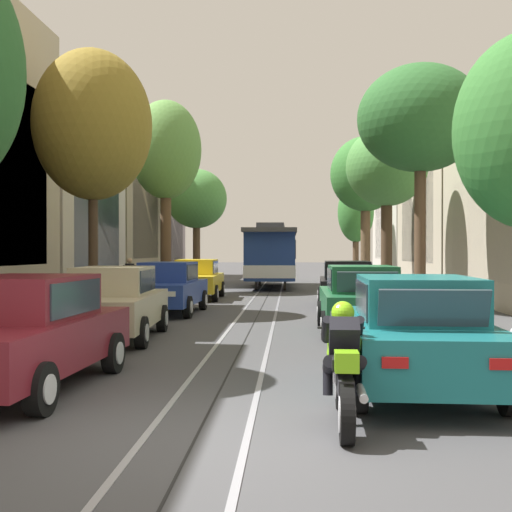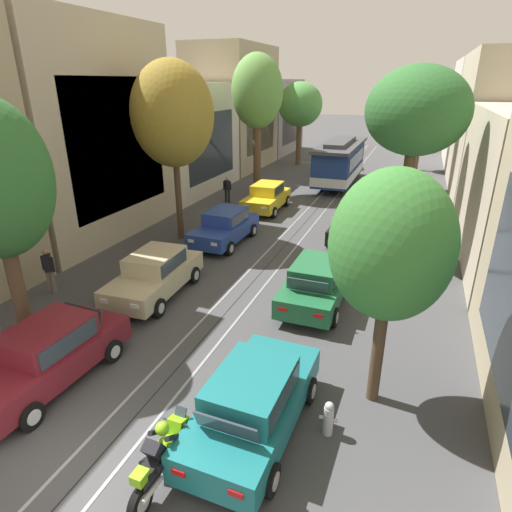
{
  "view_description": "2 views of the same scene",
  "coord_description": "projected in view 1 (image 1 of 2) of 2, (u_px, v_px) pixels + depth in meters",
  "views": [
    {
      "loc": [
        0.98,
        -6.55,
        1.94
      ],
      "look_at": [
        -0.36,
        18.38,
        1.72
      ],
      "focal_mm": 45.18,
      "sensor_mm": 36.0,
      "label": 1
    },
    {
      "loc": [
        5.32,
        -4.39,
        7.16
      ],
      "look_at": [
        0.0,
        9.8,
        0.95
      ],
      "focal_mm": 30.09,
      "sensor_mm": 36.0,
      "label": 2
    }
  ],
  "objects": [
    {
      "name": "street_tree_kerb_right_second",
      "position": [
        420.0,
        120.0,
        20.17
      ],
      "size": [
        3.94,
        3.62,
        7.78
      ],
      "color": "brown",
      "rests_on": "ground"
    },
    {
      "name": "street_tree_kerb_left_fourth",
      "position": [
        197.0,
        199.0,
        41.01
      ],
      "size": [
        3.87,
        3.95,
        7.14
      ],
      "color": "brown",
      "rests_on": "ground"
    },
    {
      "name": "parked_car_maroon_near_left",
      "position": [
        22.0,
        332.0,
        8.95
      ],
      "size": [
        2.12,
        4.41,
        1.58
      ],
      "color": "maroon",
      "rests_on": "ground"
    },
    {
      "name": "street_tree_kerb_left_mid",
      "position": [
        166.0,
        152.0,
        29.42
      ],
      "size": [
        3.27,
        3.21,
        8.82
      ],
      "color": "brown",
      "rests_on": "ground"
    },
    {
      "name": "pedestrian_on_right_pavement",
      "position": [
        130.0,
        275.0,
        26.74
      ],
      "size": [
        0.55,
        0.41,
        1.63
      ],
      "color": "black",
      "rests_on": "ground"
    },
    {
      "name": "parked_car_green_second_right",
      "position": [
        361.0,
        299.0,
        15.13
      ],
      "size": [
        2.03,
        4.37,
        1.58
      ],
      "color": "#1E6038",
      "rests_on": "ground"
    },
    {
      "name": "street_tree_kerb_left_second",
      "position": [
        93.0,
        125.0,
        19.71
      ],
      "size": [
        3.59,
        3.85,
        8.1
      ],
      "color": "#4C3826",
      "rests_on": "ground"
    },
    {
      "name": "ground_plane",
      "position": [
        266.0,
        299.0,
        25.56
      ],
      "size": [
        160.0,
        160.0,
        0.0
      ],
      "primitive_type": "plane",
      "color": "#424244"
    },
    {
      "name": "street_tree_kerb_right_mid",
      "position": [
        387.0,
        168.0,
        25.96
      ],
      "size": [
        3.28,
        3.51,
        6.94
      ],
      "color": "#4C3826",
      "rests_on": "ground"
    },
    {
      "name": "building_facade_left",
      "position": [
        45.0,
        191.0,
        28.65
      ],
      "size": [
        5.8,
        47.15,
        10.82
      ],
      "color": "tan",
      "rests_on": "ground"
    },
    {
      "name": "cable_car_trolley",
      "position": [
        272.0,
        256.0,
        33.55
      ],
      "size": [
        2.6,
        9.14,
        3.28
      ],
      "color": "navy",
      "rests_on": "ground"
    },
    {
      "name": "trolley_track_rails",
      "position": [
        268.0,
        294.0,
        28.3
      ],
      "size": [
        1.14,
        55.45,
        0.01
      ],
      "color": "gray",
      "rests_on": "ground"
    },
    {
      "name": "motorcycle_with_rider",
      "position": [
        344.0,
        367.0,
        7.1
      ],
      "size": [
        0.56,
        1.99,
        1.37
      ],
      "color": "black",
      "rests_on": "ground"
    },
    {
      "name": "parked_car_beige_second_left",
      "position": [
        113.0,
        303.0,
        14.05
      ],
      "size": [
        2.14,
        4.42,
        1.58
      ],
      "color": "#C1B28E",
      "rests_on": "ground"
    },
    {
      "name": "parked_car_black_mid_right",
      "position": [
        347.0,
        284.0,
        21.91
      ],
      "size": [
        2.12,
        4.41,
        1.58
      ],
      "color": "black",
      "rests_on": "ground"
    },
    {
      "name": "building_facade_right",
      "position": [
        489.0,
        207.0,
        29.06
      ],
      "size": [
        5.02,
        47.15,
        8.91
      ],
      "color": "tan",
      "rests_on": "ground"
    },
    {
      "name": "parked_car_blue_mid_left",
      "position": [
        168.0,
        287.0,
        19.81
      ],
      "size": [
        2.08,
        4.4,
        1.58
      ],
      "color": "#233D93",
      "rests_on": "ground"
    },
    {
      "name": "parked_car_yellow_fourth_left",
      "position": [
        197.0,
        279.0,
        25.73
      ],
      "size": [
        2.04,
        4.38,
        1.58
      ],
      "color": "gold",
      "rests_on": "ground"
    },
    {
      "name": "street_tree_kerb_right_far",
      "position": [
        356.0,
        213.0,
        41.48
      ],
      "size": [
        2.32,
        2.48,
        6.37
      ],
      "color": "brown",
      "rests_on": "ground"
    },
    {
      "name": "parked_car_teal_near_right",
      "position": [
        415.0,
        333.0,
        8.88
      ],
      "size": [
        2.08,
        4.4,
        1.58
      ],
      "color": "#196B70",
      "rests_on": "ground"
    },
    {
      "name": "street_tree_kerb_right_fourth",
      "position": [
        366.0,
        176.0,
        33.61
      ],
      "size": [
        3.67,
        3.47,
        7.91
      ],
      "color": "brown",
      "rests_on": "ground"
    }
  ]
}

